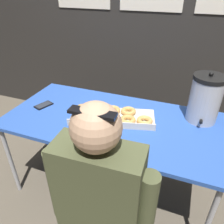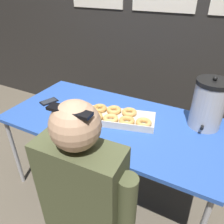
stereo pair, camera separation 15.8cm
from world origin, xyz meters
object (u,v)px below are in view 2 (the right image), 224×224
Objects in this scene: coffee_urn at (208,104)px; cell_phone at (49,101)px; donut_box at (110,116)px; person_seated at (84,211)px.

coffee_urn is 1.24m from cell_phone.
donut_box is at bearing -160.17° from coffee_urn.
cell_phone is at bearing 166.87° from donut_box.
donut_box is 0.71m from person_seated.
donut_box is 0.68m from coffee_urn.
donut_box reaches higher than cell_phone.
coffee_urn reaches higher than donut_box.
cell_phone is at bearing -42.04° from person_seated.
person_seated reaches higher than coffee_urn.
donut_box is 0.58m from cell_phone.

